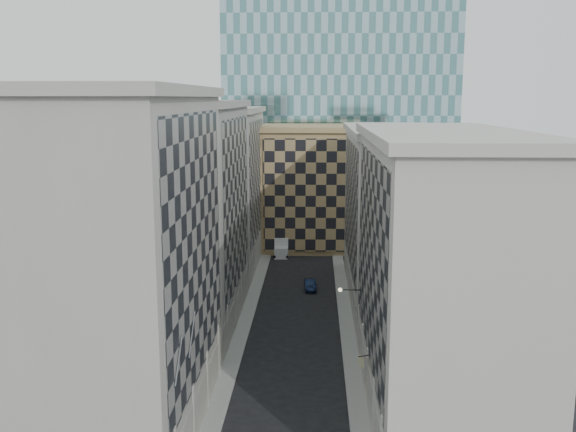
# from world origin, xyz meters

# --- Properties ---
(sidewalk_west) EXTENTS (1.50, 100.00, 0.15)m
(sidewalk_west) POSITION_xyz_m (-5.25, 30.00, 0.07)
(sidewalk_west) COLOR #979892
(sidewalk_west) RESTS_ON ground
(sidewalk_east) EXTENTS (1.50, 100.00, 0.15)m
(sidewalk_east) POSITION_xyz_m (5.25, 30.00, 0.07)
(sidewalk_east) COLOR #979892
(sidewalk_east) RESTS_ON ground
(bldg_left_a) EXTENTS (10.80, 22.80, 23.70)m
(bldg_left_a) POSITION_xyz_m (-10.88, 11.00, 11.82)
(bldg_left_a) COLOR #A19B91
(bldg_left_a) RESTS_ON ground
(bldg_left_b) EXTENTS (10.80, 22.80, 22.70)m
(bldg_left_b) POSITION_xyz_m (-10.88, 33.00, 11.32)
(bldg_left_b) COLOR #9B9890
(bldg_left_b) RESTS_ON ground
(bldg_left_c) EXTENTS (10.80, 22.80, 21.70)m
(bldg_left_c) POSITION_xyz_m (-10.88, 55.00, 10.83)
(bldg_left_c) COLOR #A19B91
(bldg_left_c) RESTS_ON ground
(bldg_right_a) EXTENTS (10.80, 26.80, 20.70)m
(bldg_right_a) POSITION_xyz_m (10.88, 15.00, 10.32)
(bldg_right_a) COLOR beige
(bldg_right_a) RESTS_ON ground
(bldg_right_b) EXTENTS (10.80, 28.80, 19.70)m
(bldg_right_b) POSITION_xyz_m (10.89, 42.00, 9.85)
(bldg_right_b) COLOR beige
(bldg_right_b) RESTS_ON ground
(tan_block) EXTENTS (16.80, 14.80, 18.80)m
(tan_block) POSITION_xyz_m (2.00, 67.90, 9.44)
(tan_block) COLOR #A38756
(tan_block) RESTS_ON ground
(church_tower) EXTENTS (7.20, 7.20, 51.50)m
(church_tower) POSITION_xyz_m (0.00, 82.00, 26.95)
(church_tower) COLOR #2A2520
(church_tower) RESTS_ON ground
(flagpoles_left) EXTENTS (0.10, 6.33, 2.33)m
(flagpoles_left) POSITION_xyz_m (-5.90, 6.00, 8.00)
(flagpoles_left) COLOR gray
(flagpoles_left) RESTS_ON ground
(bracket_lamp) EXTENTS (1.98, 0.36, 0.36)m
(bracket_lamp) POSITION_xyz_m (4.38, 24.00, 6.20)
(bracket_lamp) COLOR black
(bracket_lamp) RESTS_ON ground
(box_truck) EXTENTS (2.12, 5.01, 2.73)m
(box_truck) POSITION_xyz_m (-3.02, 61.42, 1.19)
(box_truck) COLOR silver
(box_truck) RESTS_ON ground
(dark_car) EXTENTS (1.60, 3.83, 1.23)m
(dark_car) POSITION_xyz_m (1.37, 44.24, 0.62)
(dark_car) COLOR #0E1A35
(dark_car) RESTS_ON ground
(shop_sign) EXTENTS (0.84, 0.74, 0.87)m
(shop_sign) POSITION_xyz_m (5.41, 13.94, 3.83)
(shop_sign) COLOR black
(shop_sign) RESTS_ON ground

